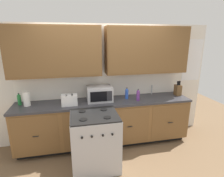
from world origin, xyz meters
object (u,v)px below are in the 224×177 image
Objects in this scene: microwave at (99,94)px; stove_range at (95,141)px; knife_block at (178,90)px; paper_towel_roll at (27,99)px; bottle_green at (19,99)px; bottle_violet at (138,95)px; bottle_blue at (127,93)px; toaster at (69,100)px.

stove_range is at bearing -105.13° from microwave.
knife_block reaches higher than stove_range.
paper_towel_roll is 0.16m from bottle_green.
microwave is at bearing -2.79° from bottle_green.
microwave is at bearing -179.94° from knife_block.
bottle_violet reaches higher than bottle_green.
bottle_green is (-1.27, 0.74, 0.57)m from stove_range.
bottle_green is at bearing 149.75° from stove_range.
knife_block is 1.33× the size of bottle_violet.
microwave is at bearing 74.87° from stove_range.
bottle_blue is (0.73, 0.66, 0.57)m from stove_range.
toaster is 1.12m from bottle_blue.
bottle_green is at bearing 177.72° from bottle_blue.
bottle_violet is (0.92, 0.52, 0.57)m from stove_range.
bottle_violet is 2.20m from bottle_green.
stove_range is 0.87m from toaster.
knife_block is (1.68, 0.00, -0.02)m from microwave.
knife_block reaches higher than paper_towel_roll.
bottle_blue is (-1.13, -0.01, -0.00)m from knife_block.
knife_block reaches higher than bottle_violet.
knife_block is 1.19× the size of paper_towel_roll.
knife_block is 1.39× the size of bottle_green.
bottle_blue is (1.11, 0.11, 0.02)m from toaster.
microwave reaches higher than bottle_violet.
paper_towel_roll is 1.12× the size of bottle_violet.
bottle_violet is (0.19, -0.14, 0.00)m from bottle_blue.
paper_towel_roll reaches higher than bottle_blue.
knife_block is 1.34× the size of bottle_blue.
knife_block reaches higher than bottle_green.
knife_block is at bearing 19.91° from stove_range.
paper_towel_roll is at bearing 175.86° from bottle_violet.
knife_block is at bearing 0.54° from bottle_blue.
toaster is 0.76m from paper_towel_roll.
microwave is 0.75m from bottle_violet.
paper_towel_roll is (-1.13, 0.67, 0.59)m from stove_range.
microwave is (0.18, 0.67, 0.60)m from stove_range.
bottle_blue is (1.86, -0.00, -0.02)m from paper_towel_roll.
bottle_green is (-3.14, 0.07, -0.01)m from knife_block.
knife_block is at bearing 0.06° from microwave.
bottle_green is at bearing 174.15° from bottle_violet.
paper_towel_roll is 1.16× the size of bottle_green.
microwave reaches higher than bottle_blue.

